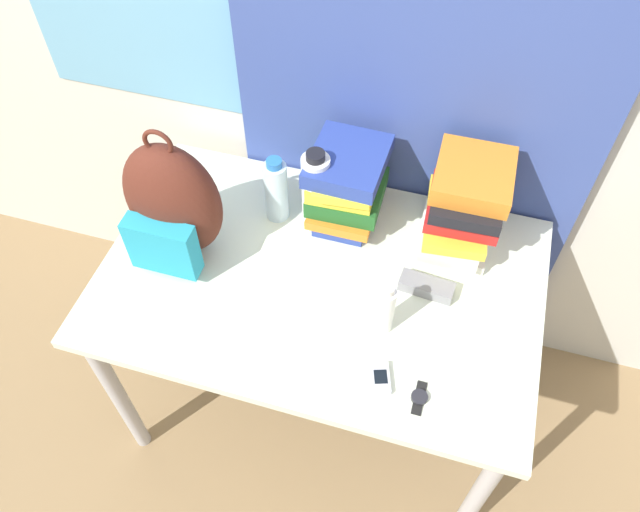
# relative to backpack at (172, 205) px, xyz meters

# --- Properties ---
(ground_plane) EXTENTS (12.00, 12.00, 0.00)m
(ground_plane) POSITION_rel_backpack_xyz_m (0.41, -0.39, -0.94)
(ground_plane) COLOR #8C704C
(wall_back) EXTENTS (6.00, 0.06, 2.50)m
(wall_back) POSITION_rel_backpack_xyz_m (0.41, 0.49, 0.31)
(wall_back) COLOR beige
(wall_back) RESTS_ON ground_plane
(curtain_blue) EXTENTS (1.05, 0.04, 2.50)m
(curtain_blue) POSITION_rel_backpack_xyz_m (0.57, 0.44, 0.31)
(curtain_blue) COLOR #384C93
(curtain_blue) RESTS_ON ground_plane
(desk) EXTENTS (1.23, 0.80, 0.76)m
(desk) POSITION_rel_backpack_xyz_m (0.41, 0.01, -0.27)
(desk) COLOR silver
(desk) RESTS_ON ground_plane
(backpack) EXTENTS (0.27, 0.22, 0.44)m
(backpack) POSITION_rel_backpack_xyz_m (0.00, 0.00, 0.00)
(backpack) COLOR #512319
(backpack) RESTS_ON desk
(book_stack_left) EXTENTS (0.21, 0.27, 0.25)m
(book_stack_left) POSITION_rel_backpack_xyz_m (0.42, 0.26, -0.05)
(book_stack_left) COLOR navy
(book_stack_left) RESTS_ON desk
(book_stack_center) EXTENTS (0.22, 0.29, 0.29)m
(book_stack_center) POSITION_rel_backpack_xyz_m (0.75, 0.25, -0.04)
(book_stack_center) COLOR silver
(book_stack_center) RESTS_ON desk
(water_bottle) EXTENTS (0.07, 0.07, 0.22)m
(water_bottle) POSITION_rel_backpack_xyz_m (0.22, 0.20, -0.08)
(water_bottle) COLOR silver
(water_bottle) RESTS_ON desk
(sports_bottle) EXTENTS (0.08, 0.08, 0.29)m
(sports_bottle) POSITION_rel_backpack_xyz_m (0.34, 0.20, -0.05)
(sports_bottle) COLOR white
(sports_bottle) RESTS_ON desk
(sunscreen_bottle) EXTENTS (0.05, 0.05, 0.18)m
(sunscreen_bottle) POSITION_rel_backpack_xyz_m (0.62, -0.10, -0.10)
(sunscreen_bottle) COLOR white
(sunscreen_bottle) RESTS_ON desk
(cell_phone) EXTENTS (0.07, 0.10, 0.02)m
(cell_phone) POSITION_rel_backpack_xyz_m (0.65, -0.25, -0.18)
(cell_phone) COLOR #B7BCC6
(cell_phone) RESTS_ON desk
(sunglasses_case) EXTENTS (0.15, 0.07, 0.04)m
(sunglasses_case) POSITION_rel_backpack_xyz_m (0.70, 0.05, -0.17)
(sunglasses_case) COLOR gray
(sunglasses_case) RESTS_ON desk
(wristwatch) EXTENTS (0.04, 0.09, 0.01)m
(wristwatch) POSITION_rel_backpack_xyz_m (0.75, -0.27, -0.18)
(wristwatch) COLOR black
(wristwatch) RESTS_ON desk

